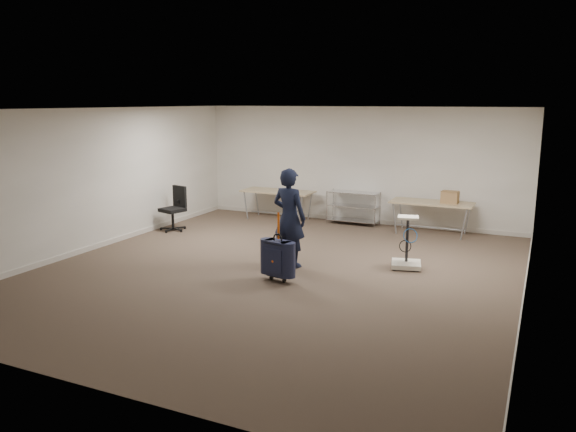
% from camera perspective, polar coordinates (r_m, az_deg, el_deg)
% --- Properties ---
extents(ground, '(9.00, 9.00, 0.00)m').
position_cam_1_polar(ground, '(9.90, -1.07, -5.60)').
color(ground, '#3E3126').
rests_on(ground, ground).
extents(room_shell, '(8.00, 9.00, 9.00)m').
position_cam_1_polar(room_shell, '(11.10, 2.04, -3.43)').
color(room_shell, beige).
rests_on(room_shell, ground).
extents(folding_table_left, '(1.80, 0.75, 0.73)m').
position_cam_1_polar(folding_table_left, '(14.02, -1.05, 2.38)').
color(folding_table_left, '#9D8860').
rests_on(folding_table_left, ground).
extents(folding_table_right, '(1.80, 0.75, 0.73)m').
position_cam_1_polar(folding_table_right, '(12.85, 14.40, 1.16)').
color(folding_table_right, '#9D8860').
rests_on(folding_table_right, ground).
extents(wire_shelf, '(1.22, 0.47, 0.80)m').
position_cam_1_polar(wire_shelf, '(13.59, 6.65, 0.99)').
color(wire_shelf, silver).
rests_on(wire_shelf, ground).
extents(person, '(0.70, 0.51, 1.78)m').
position_cam_1_polar(person, '(9.99, 0.13, -0.17)').
color(person, black).
rests_on(person, ground).
extents(suitcase, '(0.47, 0.33, 1.16)m').
position_cam_1_polar(suitcase, '(9.24, -1.04, -4.31)').
color(suitcase, black).
rests_on(suitcase, ground).
extents(office_chair, '(0.61, 0.61, 1.01)m').
position_cam_1_polar(office_chair, '(13.17, -11.48, -0.10)').
color(office_chair, black).
rests_on(office_chair, ground).
extents(equipment_cart, '(0.61, 0.61, 0.94)m').
position_cam_1_polar(equipment_cart, '(10.24, 11.96, -3.83)').
color(equipment_cart, beige).
rests_on(equipment_cart, ground).
extents(cardboard_box, '(0.38, 0.29, 0.27)m').
position_cam_1_polar(cardboard_box, '(12.78, 16.13, 1.86)').
color(cardboard_box, brown).
rests_on(cardboard_box, folding_table_right).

